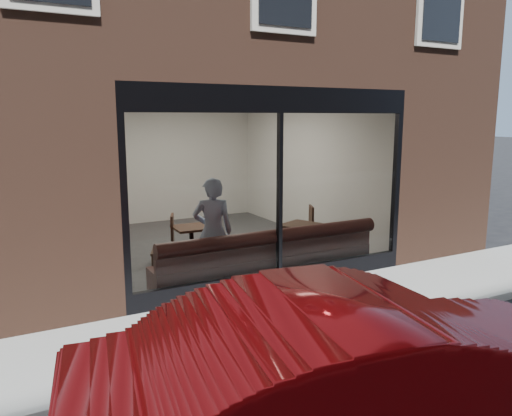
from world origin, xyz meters
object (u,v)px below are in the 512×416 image
cafe_table_right (302,225)px  parked_car (379,390)px  banquette (267,267)px  cafe_chair_right (302,240)px  person (213,232)px  cafe_chair_left (163,252)px  cafe_table_left (191,228)px

cafe_table_right → parked_car: 5.73m
banquette → cafe_chair_right: 2.01m
person → parked_car: bearing=102.8°
banquette → parked_car: (-1.60, -4.53, 0.53)m
cafe_chair_left → parked_car: (-0.33, -6.27, 0.51)m
cafe_chair_left → person: bearing=126.7°
banquette → person: size_ratio=2.24×
cafe_table_left → cafe_chair_right: (2.39, -0.06, -0.50)m
cafe_table_right → cafe_chair_right: (0.49, 0.73, -0.50)m
banquette → cafe_chair_right: size_ratio=10.23×
banquette → person: 1.13m
cafe_chair_left → cafe_table_left: bearing=159.0°
person → cafe_table_right: bearing=-150.1°
cafe_table_left → cafe_chair_left: (-0.43, 0.40, -0.50)m
parked_car → cafe_table_right: bearing=-17.9°
cafe_table_left → cafe_table_right: size_ratio=0.93×
banquette → cafe_chair_left: size_ratio=9.53×
banquette → parked_car: 4.83m
banquette → cafe_table_left: cafe_table_left is taller
cafe_chair_right → parked_car: bearing=85.7°
cafe_table_right → parked_car: (-2.66, -5.08, 0.01)m
cafe_chair_right → banquette: bearing=63.8°
banquette → cafe_table_left: bearing=121.9°
cafe_table_right → cafe_chair_right: size_ratio=1.72×
cafe_table_left → cafe_table_right: 2.06m
cafe_chair_left → parked_car: parked_car is taller
parked_car → banquette: bearing=-9.7°
cafe_table_right → cafe_chair_left: bearing=152.9°
banquette → cafe_chair_right: bearing=39.6°
person → cafe_chair_right: person is taller
banquette → cafe_table_right: cafe_table_right is taller
banquette → person: (-0.87, 0.26, 0.67)m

